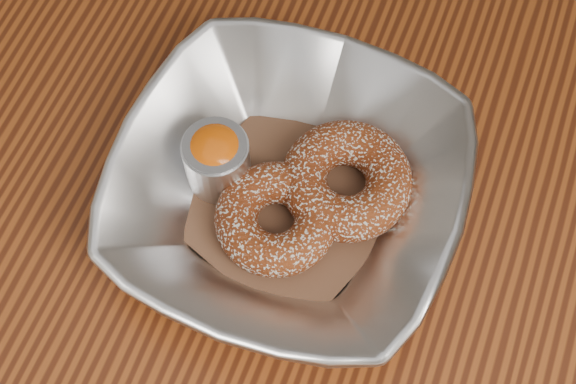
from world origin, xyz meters
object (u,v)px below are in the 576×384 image
(table, at_px, (257,245))
(ramekin, at_px, (217,159))
(donut_back, at_px, (346,180))
(serving_bowl, at_px, (288,192))
(donut_front, at_px, (276,218))

(table, height_order, ramekin, ramekin)
(donut_back, xyz_separation_m, ramekin, (-0.09, -0.02, 0.01))
(ramekin, bearing_deg, serving_bowl, -3.95)
(serving_bowl, distance_m, donut_front, 0.02)
(donut_front, xyz_separation_m, ramekin, (-0.06, 0.02, 0.01))
(serving_bowl, bearing_deg, donut_front, -93.54)
(table, distance_m, serving_bowl, 0.13)
(table, height_order, donut_front, donut_front)
(donut_back, relative_size, donut_front, 1.09)
(table, xyz_separation_m, serving_bowl, (0.03, -0.00, 0.13))
(donut_back, bearing_deg, ramekin, -167.02)
(serving_bowl, bearing_deg, table, 179.31)
(table, distance_m, donut_front, 0.13)
(donut_front, bearing_deg, table, 143.16)
(donut_front, relative_size, ramekin, 1.61)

